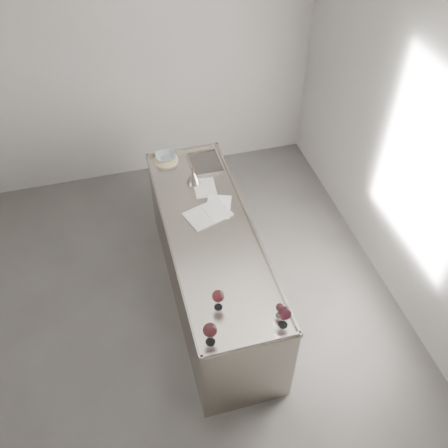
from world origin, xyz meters
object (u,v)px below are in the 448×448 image
object	(u,v)px
wine_glass_right	(285,314)
notebook	(208,214)
wine_funnel	(193,178)
wine_glass_small	(280,308)
wine_glass_left	(210,331)
ceramic_bowl	(166,157)
wine_glass_middle	(218,297)
counter	(212,265)

from	to	relation	value
wine_glass_right	notebook	bearing A→B (deg)	101.17
wine_glass_right	notebook	world-z (taller)	wine_glass_right
wine_funnel	wine_glass_small	bearing A→B (deg)	-80.56
wine_glass_left	ceramic_bowl	xyz separation A→B (m)	(0.08, 2.16, -0.10)
wine_glass_middle	wine_glass_right	size ratio (longest dim) A/B	0.93
wine_glass_left	notebook	size ratio (longest dim) A/B	0.45
wine_glass_left	notebook	distance (m)	1.32
counter	wine_funnel	bearing A→B (deg)	90.11
wine_glass_right	ceramic_bowl	xyz separation A→B (m)	(-0.47, 2.16, -0.10)
wine_glass_middle	wine_funnel	bearing A→B (deg)	84.45
counter	wine_glass_left	world-z (taller)	wine_glass_left
wine_glass_right	notebook	xyz separation A→B (m)	(-0.25, 1.28, -0.13)
wine_glass_left	wine_glass_small	size ratio (longest dim) A/B	1.57
wine_glass_right	ceramic_bowl	bearing A→B (deg)	102.28
notebook	ceramic_bowl	size ratio (longest dim) A/B	2.21
notebook	wine_funnel	bearing A→B (deg)	74.79
wine_glass_right	wine_glass_small	distance (m)	0.10
wine_glass_left	wine_funnel	size ratio (longest dim) A/B	0.99
notebook	ceramic_bowl	world-z (taller)	ceramic_bowl
ceramic_bowl	notebook	bearing A→B (deg)	-76.12
wine_glass_middle	ceramic_bowl	distance (m)	1.89
wine_glass_right	ceramic_bowl	world-z (taller)	wine_glass_right
ceramic_bowl	wine_glass_middle	bearing A→B (deg)	-88.43
wine_glass_middle	wine_funnel	distance (m)	1.48
wine_glass_left	wine_glass_middle	distance (m)	0.31
counter	notebook	size ratio (longest dim) A/B	5.38
wine_glass_middle	wine_funnel	xyz separation A→B (m)	(0.14, 1.47, -0.07)
wine_glass_middle	wine_glass_small	size ratio (longest dim) A/B	1.42
wine_glass_small	wine_funnel	size ratio (longest dim) A/B	0.63
counter	wine_glass_right	world-z (taller)	wine_glass_right
wine_glass_middle	wine_glass_right	world-z (taller)	wine_glass_right
wine_glass_left	ceramic_bowl	size ratio (longest dim) A/B	1.00
ceramic_bowl	wine_funnel	size ratio (longest dim) A/B	0.99
wine_funnel	wine_glass_middle	bearing A→B (deg)	-95.55
wine_glass_middle	wine_funnel	size ratio (longest dim) A/B	0.90
ceramic_bowl	wine_funnel	world-z (taller)	wine_funnel
counter	wine_glass_right	xyz separation A→B (m)	(0.27, -1.08, 0.61)
wine_glass_right	ceramic_bowl	distance (m)	2.21
wine_glass_small	notebook	distance (m)	1.22
wine_glass_middle	notebook	distance (m)	1.02
wine_glass_small	wine_glass_left	bearing A→B (deg)	-171.03
wine_glass_middle	notebook	world-z (taller)	wine_glass_middle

